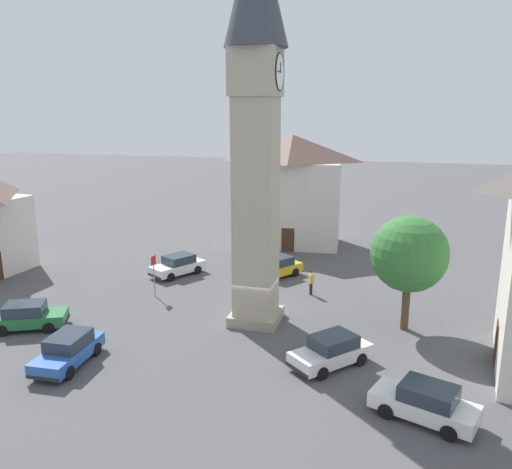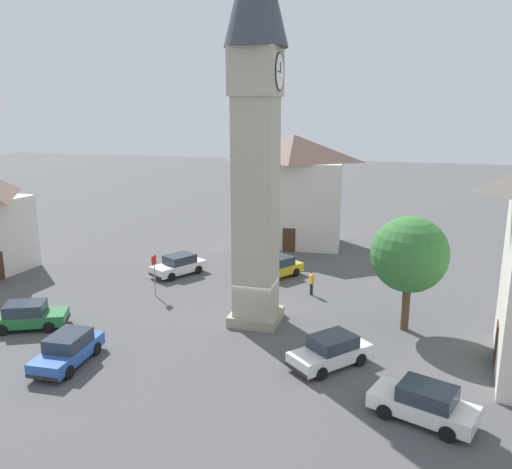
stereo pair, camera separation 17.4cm
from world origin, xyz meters
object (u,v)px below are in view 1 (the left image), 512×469
Objects in this scene: car_white_side at (276,267)px; tree at (409,254)px; lamp_post at (237,248)px; pedestrian at (311,280)px; building_shop_left at (292,190)px; clock_tower at (256,92)px; car_silver_kerb at (425,402)px; car_green_alley at (28,316)px; car_black_far at (68,350)px; car_blue_kerb at (178,265)px; car_red_corner at (331,351)px; road_sign at (154,269)px.

car_white_side is 0.67× the size of tree.
tree is 11.54m from lamp_post.
pedestrian is 0.17× the size of building_shop_left.
clock_tower reaches higher than car_silver_kerb.
car_green_alley is 13.35m from lamp_post.
clock_tower reaches higher than car_black_far.
pedestrian is (-12.98, -6.69, 0.25)m from car_silver_kerb.
tree reaches higher than car_blue_kerb.
car_silver_kerb and car_red_corner have the same top height.
pedestrian is (-5.26, 2.38, -11.97)m from clock_tower.
tree is (-5.59, 20.54, 3.63)m from car_green_alley.
pedestrian is 8.01m from tree.
car_green_alley is at bearing -70.01° from clock_tower.
road_sign is at bearing -48.49° from car_white_side.
pedestrian is at bearing 142.44° from car_black_far.
car_white_side is 17.08m from car_green_alley.
building_shop_left reaches higher than car_white_side.
lamp_post is 5.66m from road_sign.
road_sign is at bearing -20.92° from building_shop_left.
tree reaches higher than car_red_corner.
car_red_corner is 0.42× the size of building_shop_left.
car_blue_kerb is 1.01× the size of car_white_side.
car_black_far is (7.47, -7.40, -12.21)m from clock_tower.
car_blue_kerb is at bearing -130.70° from clock_tower.
building_shop_left reaches higher than car_red_corner.
car_silver_kerb is at bearing 31.49° from car_white_side.
car_blue_kerb is 2.61× the size of pedestrian.
tree is at bearing 105.23° from car_green_alley.
car_green_alley is (12.69, -11.44, 0.00)m from car_white_side.
car_black_far is 13.18m from lamp_post.
car_white_side is at bearing 157.00° from car_black_far.
car_silver_kerb is at bearing 43.44° from lamp_post.
car_red_corner is 0.96× the size of car_white_side.
car_silver_kerb and car_green_alley have the same top height.
car_blue_kerb and car_green_alley have the same top height.
car_silver_kerb is at bearing 22.44° from building_shop_left.
pedestrian is at bearing -124.30° from tree.
car_red_corner is at bearing 40.48° from lamp_post.
building_shop_left is (-25.45, 5.86, 4.31)m from car_black_far.
road_sign is at bearing -117.15° from car_red_corner.
car_blue_kerb is 0.98× the size of lamp_post.
car_green_alley is (-3.30, -21.23, 0.00)m from car_silver_kerb.
car_silver_kerb is at bearing 89.14° from car_black_far.
clock_tower reaches higher than tree.
clock_tower reaches higher than pedestrian.
clock_tower is 11.21m from lamp_post.
building_shop_left is at bearing 159.08° from road_sign.
car_black_far is at bearing -75.12° from car_red_corner.
car_black_far is (15.74, -6.68, 0.00)m from car_white_side.
road_sign is at bearing -64.70° from lamp_post.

